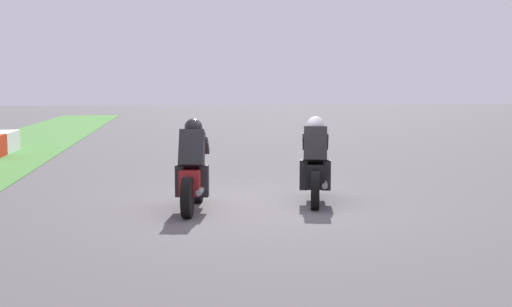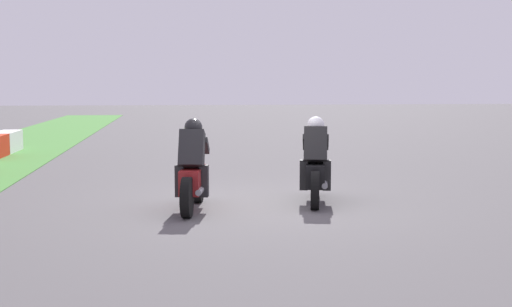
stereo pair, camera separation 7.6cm
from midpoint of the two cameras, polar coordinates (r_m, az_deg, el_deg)
ground_plane at (r=11.74m, az=-0.27°, el=-4.31°), size 120.00×120.00×0.00m
rider_lane_a at (r=11.91m, az=4.83°, el=-1.15°), size 2.02×0.64×1.51m
rider_lane_b at (r=11.20m, az=-5.52°, el=-1.60°), size 2.03×0.61×1.51m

